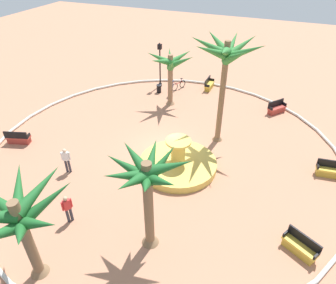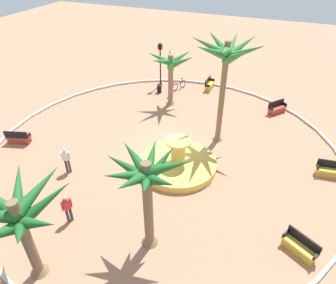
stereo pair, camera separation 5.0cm
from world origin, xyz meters
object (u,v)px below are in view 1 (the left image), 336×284
palm_tree_far_side (146,180)px  person_cyclist_photo (68,208)px  bench_east (300,247)px  person_pedestrian_stroll (66,159)px  palm_tree_mid_plaza (226,58)px  bench_north (276,109)px  fountain (178,163)px  bicycle_red_frame (179,85)px  lamppost (160,61)px  palm_tree_near_fountain (171,66)px  bench_southwest (18,139)px  palm_tree_by_curb (19,217)px  person_cyclist_helmet (172,86)px  trash_bin (159,88)px  bench_west (330,171)px  bench_southeast (209,85)px

palm_tree_far_side → person_cyclist_photo: palm_tree_far_side is taller
bench_east → person_pedestrian_stroll: 13.10m
palm_tree_mid_plaza → person_cyclist_photo: bearing=63.2°
bench_north → person_pedestrian_stroll: size_ratio=0.92×
fountain → person_cyclist_photo: (3.49, 5.96, 0.62)m
bicycle_red_frame → lamppost: bearing=-0.0°
palm_tree_near_fountain → bench_southwest: palm_tree_near_fountain is taller
person_cyclist_photo → person_pedestrian_stroll: (2.42, -3.09, 0.04)m
bench_north → lamppost: (10.55, -1.24, 2.03)m
lamppost → bicycle_red_frame: bearing=180.0°
bench_north → lamppost: bearing=-6.7°
bench_southwest → bicycle_red_frame: (-7.07, -12.20, 0.04)m
bench_east → bicycle_red_frame: (11.04, -14.21, 0.04)m
fountain → palm_tree_by_curb: bearing=71.2°
palm_tree_near_fountain → palm_tree_mid_plaza: 6.72m
palm_tree_by_curb → bench_southwest: 11.12m
person_cyclist_helmet → palm_tree_far_side: bearing=107.6°
bench_east → person_cyclist_helmet: (11.15, -12.81, 0.56)m
bench_southwest → lamppost: (-5.24, -12.20, 2.03)m
trash_bin → person_cyclist_helmet: 1.39m
bicycle_red_frame → person_cyclist_helmet: person_cyclist_helmet is taller
palm_tree_near_fountain → bench_west: (-12.09, 5.00, -2.97)m
palm_tree_by_curb → bench_north: 19.93m
palm_tree_mid_plaza → bicycle_red_frame: size_ratio=4.42×
bench_north → fountain: bearing=62.6°
palm_tree_by_curb → bench_west: size_ratio=2.76×
palm_tree_near_fountain → palm_tree_mid_plaza: bearing=143.0°
palm_tree_far_side → bench_west: size_ratio=3.02×
trash_bin → person_cyclist_photo: person_cyclist_photo is taller
palm_tree_near_fountain → person_cyclist_helmet: bearing=-73.1°
fountain → bench_west: size_ratio=2.86×
fountain → bench_east: 8.02m
person_cyclist_helmet → bench_southwest: bearing=57.2°
palm_tree_near_fountain → bench_west: 13.41m
palm_tree_mid_plaza → lamppost: palm_tree_mid_plaza is taller
bench_west → bench_north: (3.73, -6.74, 0.00)m
person_cyclist_photo → person_pedestrian_stroll: size_ratio=0.96×
palm_tree_by_curb → bicycle_red_frame: size_ratio=2.84×
bench_east → bench_southwest: same height
bench_north → bicycle_red_frame: bench_north is taller
bench_west → person_pedestrian_stroll: 15.49m
bench_southwest → person_cyclist_helmet: size_ratio=1.04×
palm_tree_near_fountain → palm_tree_mid_plaza: size_ratio=0.63×
lamppost → trash_bin: bearing=108.2°
bench_west → bench_southwest: (19.52, 4.22, 0.00)m
person_cyclist_helmet → bench_north: bearing=-179.0°
palm_tree_mid_plaza → bench_southeast: bearing=-70.3°
bicycle_red_frame → person_cyclist_helmet: bearing=85.3°
palm_tree_mid_plaza → bench_east: size_ratio=4.33×
bench_east → lamppost: size_ratio=0.40×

